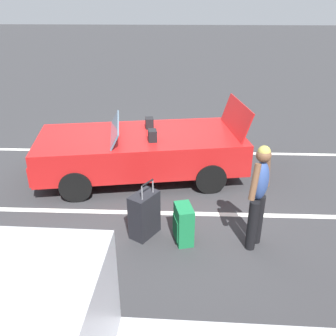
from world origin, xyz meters
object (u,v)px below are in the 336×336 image
traveler_person (259,192)px  suitcase_medium_bright (183,224)px  convertible_car (132,151)px  suitcase_large_black (144,215)px

traveler_person → suitcase_medium_bright: bearing=31.9°
suitcase_medium_bright → traveler_person: size_ratio=0.38×
convertible_car → traveler_person: traveler_person is taller
suitcase_medium_bright → traveler_person: traveler_person is taller
suitcase_medium_bright → suitcase_large_black: bearing=-27.1°
convertible_car → traveler_person: bearing=124.9°
convertible_car → suitcase_medium_bright: convertible_car is taller
convertible_car → suitcase_large_black: (-0.45, 1.99, -0.22)m
suitcase_large_black → traveler_person: bearing=-153.9°
suitcase_large_black → traveler_person: 1.79m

